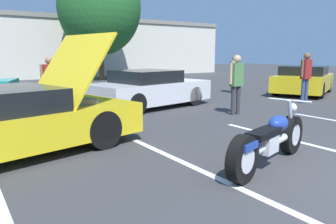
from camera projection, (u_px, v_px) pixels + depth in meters
parking_stripe_middle at (238, 187)px, 4.22m from camera, size 0.12×5.71×0.01m
far_building at (27, 45)px, 23.22m from camera, size 32.00×4.20×4.40m
tree_background at (100, 7)px, 20.54m from camera, size 5.19×5.19×7.60m
motorcycle at (270, 141)px, 4.97m from camera, size 2.37×0.93×0.96m
show_car_hood_open at (3, 122)px, 5.45m from camera, size 4.88×2.87×2.09m
parked_car_mid_right_row at (149, 89)px, 10.54m from camera, size 4.29×2.59×1.19m
parked_car_right_row at (304, 80)px, 14.05m from camera, size 4.44×3.40×1.20m
spectator_near_motorcycle at (234, 71)px, 14.26m from camera, size 0.52×0.21×1.62m
spectator_by_show_car at (236, 80)px, 9.15m from camera, size 0.52×0.22×1.67m
spectator_midground at (50, 80)px, 9.23m from camera, size 0.52×0.21×1.63m
spectator_far_lot at (306, 73)px, 11.29m from camera, size 0.52×0.23×1.75m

